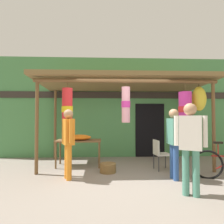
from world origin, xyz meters
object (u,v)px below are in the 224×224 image
object	(u,v)px
wicker_basket_by_table	(108,168)
vendor_in_orange	(190,140)
shopper_by_bananas	(68,138)
display_table	(79,143)
customer_foreground	(174,137)
folding_chair	(160,152)
flower_heap_on_table	(79,137)

from	to	relation	value
wicker_basket_by_table	vendor_in_orange	size ratio (longest dim) A/B	0.25
shopper_by_bananas	display_table	bearing A→B (deg)	85.55
wicker_basket_by_table	vendor_in_orange	world-z (taller)	vendor_in_orange
customer_foreground	vendor_in_orange	bearing A→B (deg)	-92.58
display_table	vendor_in_orange	size ratio (longest dim) A/B	0.77
folding_chair	customer_foreground	bearing A→B (deg)	-82.49
display_table	vendor_in_orange	bearing A→B (deg)	-44.65
display_table	customer_foreground	size ratio (longest dim) A/B	0.80
wicker_basket_by_table	shopper_by_bananas	size ratio (longest dim) A/B	0.26
folding_chair	shopper_by_bananas	bearing A→B (deg)	-163.96
display_table	folding_chair	size ratio (longest dim) A/B	1.61
vendor_in_orange	customer_foreground	bearing A→B (deg)	87.42
shopper_by_bananas	wicker_basket_by_table	bearing A→B (deg)	28.54
folding_chair	customer_foreground	world-z (taller)	customer_foreground
vendor_in_orange	customer_foreground	world-z (taller)	vendor_in_orange
wicker_basket_by_table	vendor_in_orange	distance (m)	2.42
flower_heap_on_table	display_table	bearing A→B (deg)	117.15
wicker_basket_by_table	shopper_by_bananas	xyz separation A→B (m)	(-0.97, -0.53, 0.87)
flower_heap_on_table	shopper_by_bananas	xyz separation A→B (m)	(-0.12, -1.22, 0.11)
vendor_in_orange	customer_foreground	size ratio (longest dim) A/B	1.04
flower_heap_on_table	shopper_by_bananas	size ratio (longest dim) A/B	0.44
customer_foreground	shopper_by_bananas	bearing A→B (deg)	177.05
flower_heap_on_table	customer_foreground	distance (m)	2.78
flower_heap_on_table	wicker_basket_by_table	bearing A→B (deg)	-39.08
shopper_by_bananas	folding_chair	bearing A→B (deg)	16.04
folding_chair	customer_foreground	xyz separation A→B (m)	(0.11, -0.83, 0.49)
folding_chair	wicker_basket_by_table	distance (m)	1.52
vendor_in_orange	customer_foreground	distance (m)	0.99
folding_chair	shopper_by_bananas	xyz separation A→B (m)	(-2.43, -0.70, 0.49)
display_table	wicker_basket_by_table	distance (m)	1.28
folding_chair	shopper_by_bananas	size ratio (longest dim) A/B	0.50
flower_heap_on_table	folding_chair	size ratio (longest dim) A/B	0.88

